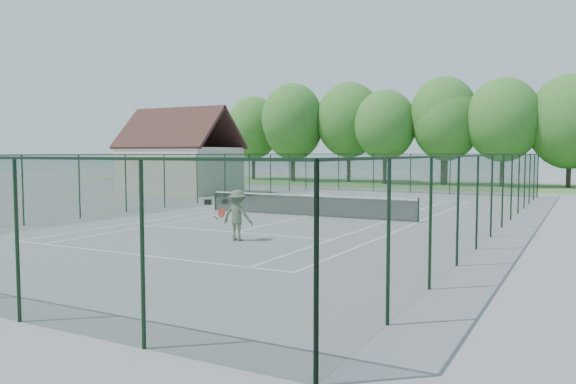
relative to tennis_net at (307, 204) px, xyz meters
name	(u,v)px	position (x,y,z in m)	size (l,w,h in m)	color
ground	(307,216)	(0.00, 0.00, -0.58)	(140.00, 140.00, 0.00)	gray
grass_far	(445,185)	(0.00, 30.00, -0.57)	(80.00, 16.00, 0.01)	#54863F
court_lines	(307,216)	(0.00, 0.00, -0.57)	(11.05, 23.85, 0.01)	white
tennis_net	(307,204)	(0.00, 0.00, 0.00)	(11.08, 0.08, 1.10)	black
fence_enclosure	(307,184)	(0.00, 0.00, 0.98)	(18.05, 36.05, 3.02)	#1B3C21
utility_building	(180,152)	(-16.00, 10.00, 2.54)	(8.60, 6.27, 6.63)	beige
tree_line_far	(446,122)	(0.00, 30.00, 5.42)	(39.40, 6.40, 9.70)	#3A2C1C
sports_bag_a	(208,202)	(-7.87, 2.56, -0.42)	(0.39, 0.23, 0.31)	black
sports_bag_b	(225,202)	(-7.32, 3.57, -0.45)	(0.33, 0.20, 0.26)	black
tennis_player	(238,215)	(1.26, -8.10, 0.32)	(1.81, 0.80, 1.79)	#5B6348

